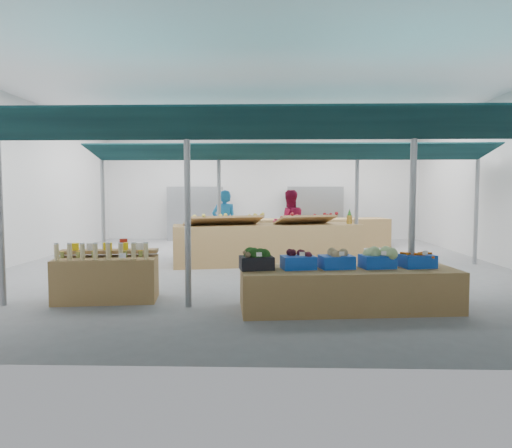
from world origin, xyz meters
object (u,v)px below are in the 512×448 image
(bottle_shelf, at_px, (107,276))
(vendor_right, at_px, (289,224))
(veg_counter, at_px, (348,289))
(fruit_counter, at_px, (267,244))
(crate_stack, at_px, (423,284))
(vendor_left, at_px, (224,224))

(bottle_shelf, xyz_separation_m, vendor_right, (3.28, 5.06, 0.53))
(veg_counter, bearing_deg, fruit_counter, 99.99)
(bottle_shelf, relative_size, crate_stack, 2.90)
(bottle_shelf, relative_size, veg_counter, 0.52)
(veg_counter, xyz_separation_m, vendor_left, (-2.46, 5.54, 0.62))
(vendor_left, bearing_deg, vendor_right, 169.11)
(vendor_right, bearing_deg, fruit_counter, 50.50)
(veg_counter, xyz_separation_m, crate_stack, (1.34, 0.54, -0.02))
(fruit_counter, relative_size, vendor_left, 2.50)
(crate_stack, relative_size, vendor_right, 0.32)
(veg_counter, bearing_deg, crate_stack, 15.83)
(bottle_shelf, distance_m, crate_stack, 5.29)
(veg_counter, height_order, crate_stack, veg_counter)
(crate_stack, bearing_deg, vendor_right, 111.89)
(bottle_shelf, xyz_separation_m, vendor_left, (1.48, 5.06, 0.53))
(vendor_right, bearing_deg, veg_counter, 85.95)
(bottle_shelf, bearing_deg, veg_counter, -14.51)
(bottle_shelf, bearing_deg, vendor_right, 49.41)
(fruit_counter, relative_size, vendor_right, 2.50)
(fruit_counter, distance_m, crate_stack, 4.70)
(bottle_shelf, relative_size, vendor_left, 0.92)
(vendor_left, relative_size, vendor_right, 1.00)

